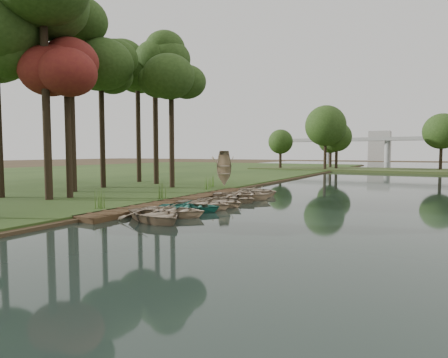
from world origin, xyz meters
The scene contains 27 objects.
ground centered at (0.00, 0.00, 0.00)m, with size 300.00×300.00×0.00m, color #3D2F1D.
boardwalk centered at (-1.60, 0.00, 0.15)m, with size 1.60×16.00×0.30m, color #392716.
peninsula centered at (8.00, 50.00, 0.23)m, with size 50.00×14.00×0.45m, color #3A4920.
far_trees centered at (4.67, 50.00, 6.43)m, with size 45.60×5.60×8.80m.
bridge centered at (12.31, 120.00, 7.08)m, with size 95.90×4.00×8.60m.
building_b centered at (-5.00, 145.00, 6.00)m, with size 8.00×8.00×12.00m, color #A5A5A0.
rowboat_0 centered at (1.07, -6.11, 0.43)m, with size 2.65×3.71×0.77m, color tan.
rowboat_1 centered at (0.98, -4.60, 0.41)m, with size 2.45×3.44×0.71m, color tan.
rowboat_2 centered at (0.95, -3.04, 0.39)m, with size 2.36×3.30×0.68m, color #287060.
rowboat_3 centered at (0.98, -1.61, 0.40)m, with size 2.45×3.43×0.71m, color tan.
rowboat_4 centered at (1.28, -0.15, 0.39)m, with size 2.37×3.32×0.69m, color tan.
rowboat_5 centered at (1.25, 1.91, 0.38)m, with size 2.25×3.16×0.65m, color tan.
rowboat_6 centered at (1.15, 3.05, 0.46)m, with size 2.80×3.92×0.81m, color tan.
rowboat_7 centered at (1.21, 4.76, 0.38)m, with size 2.27×3.18×0.66m, color tan.
rowboat_8 centered at (0.85, 6.57, 0.41)m, with size 2.45×3.43×0.71m, color tan.
stored_rowboat centered at (-3.74, 9.42, 0.62)m, with size 2.22×3.11×0.64m, color tan.
tree_0 centered at (-8.68, -4.43, 11.81)m, with size 5.16×5.16×13.83m.
tree_1 centered at (-11.33, -0.38, 13.24)m, with size 4.62×4.62×15.16m.
tree_2 centered at (-8.44, -3.07, 8.39)m, with size 3.53×3.53×9.74m.
tree_3 centered at (-11.98, 3.19, 10.10)m, with size 4.49×4.49×11.83m.
tree_4 centered at (-6.93, 6.09, 9.62)m, with size 4.12×4.12×11.20m.
tree_5 centered at (-13.55, 9.47, 11.19)m, with size 5.14×5.14×13.18m.
tree_6 centered at (-10.39, 8.28, 12.03)m, with size 4.76×4.76×13.93m.
reeds_0 centered at (-3.01, -5.76, 0.80)m, with size 0.60×0.60×1.00m, color #3F661E.
reeds_1 centered at (-2.75, -0.53, 0.83)m, with size 0.60×0.60×1.05m, color #3F661E.
reeds_2 centered at (-3.30, 5.82, 0.85)m, with size 0.60×0.60×1.09m, color #3F661E.
reeds_3 centered at (-4.26, 8.33, 0.85)m, with size 0.60×0.60×1.10m, color #3F661E.
Camera 1 is at (12.09, -19.69, 3.22)m, focal length 30.00 mm.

